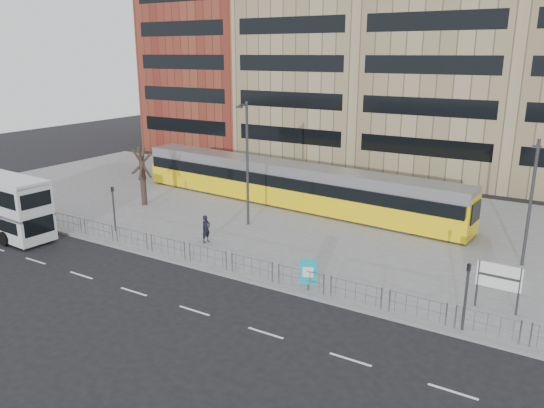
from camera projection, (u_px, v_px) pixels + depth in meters
The scene contains 15 objects.
ground at pixel (212, 273), 29.46m from camera, with size 120.00×120.00×0.00m, color black.
plaza at pixel (312, 217), 39.28m from camera, with size 64.00×24.00×0.15m, color slate.
kerb at pixel (213, 272), 29.48m from camera, with size 64.00×0.25×0.17m, color gray.
building_row at pixel (430, 41), 53.25m from camera, with size 70.40×18.40×31.20m.
pedestrian_barrier at pixel (247, 261), 28.59m from camera, with size 32.07×0.07×1.10m.
road_markings at pixel (178, 306), 25.67m from camera, with size 62.00×0.12×0.01m, color white.
tram at pixel (289, 184), 41.66m from camera, with size 28.66×4.97×3.36m.
station_sign at pixel (499, 279), 24.47m from camera, with size 2.01×0.14×2.31m.
ad_panel at pixel (308, 272), 26.74m from camera, with size 0.85×0.39×1.66m.
pedestrian at pixel (206, 229), 33.61m from camera, with size 0.65×0.43×1.78m, color black.
traffic_light_west at pixel (113, 203), 35.41m from camera, with size 0.20×0.23×3.10m.
traffic_light_east at pixel (467, 288), 22.61m from camera, with size 0.19×0.22×3.10m.
lamp_post_west at pixel (247, 160), 36.06m from camera, with size 0.45×1.04×8.55m.
lamp_post_east at pixel (531, 198), 29.05m from camera, with size 0.45×1.04×7.24m.
bare_tree at pixel (141, 144), 40.90m from camera, with size 4.46×4.46×6.88m.
Camera 1 is at (17.04, -21.54, 11.81)m, focal length 35.00 mm.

